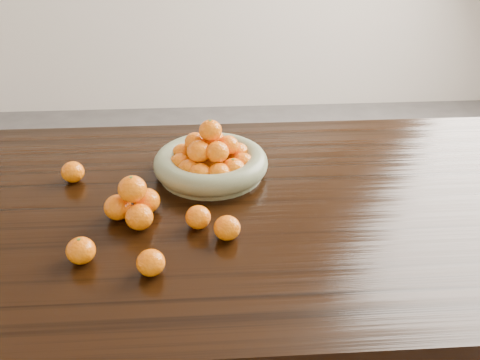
{
  "coord_description": "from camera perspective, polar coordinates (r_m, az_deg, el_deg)",
  "views": [
    {
      "loc": [
        -0.03,
        -1.15,
        1.48
      ],
      "look_at": [
        0.04,
        -0.02,
        0.83
      ],
      "focal_mm": 40.0,
      "sensor_mm": 36.0,
      "label": 1
    }
  ],
  "objects": [
    {
      "name": "loose_orange_4",
      "position": [
        1.26,
        -4.49,
        -3.98
      ],
      "size": [
        0.06,
        0.06,
        0.06
      ],
      "primitive_type": "ellipsoid",
      "color": "orange",
      "rests_on": "dining_table"
    },
    {
      "name": "orange_pyramid",
      "position": [
        1.3,
        -11.24,
        -2.44
      ],
      "size": [
        0.13,
        0.14,
        0.12
      ],
      "rotation": [
        0.0,
        0.0,
        0.37
      ],
      "color": "orange",
      "rests_on": "dining_table"
    },
    {
      "name": "loose_orange_2",
      "position": [
        1.22,
        -1.39,
        -5.14
      ],
      "size": [
        0.06,
        0.06,
        0.06
      ],
      "primitive_type": "ellipsoid",
      "color": "orange",
      "rests_on": "dining_table"
    },
    {
      "name": "loose_orange_0",
      "position": [
        1.2,
        -16.61,
        -7.23
      ],
      "size": [
        0.06,
        0.06,
        0.06
      ],
      "primitive_type": "ellipsoid",
      "color": "orange",
      "rests_on": "dining_table"
    },
    {
      "name": "loose_orange_1",
      "position": [
        1.14,
        -9.5,
        -8.69
      ],
      "size": [
        0.06,
        0.06,
        0.06
      ],
      "primitive_type": "ellipsoid",
      "color": "orange",
      "rests_on": "dining_table"
    },
    {
      "name": "fruit_bowl",
      "position": [
        1.47,
        -3.14,
        2.03
      ],
      "size": [
        0.32,
        0.32,
        0.16
      ],
      "rotation": [
        0.0,
        0.0,
        -0.36
      ],
      "color": "gray",
      "rests_on": "dining_table"
    },
    {
      "name": "loose_orange_3",
      "position": [
        1.51,
        -17.4,
        0.83
      ],
      "size": [
        0.06,
        0.06,
        0.06
      ],
      "primitive_type": "ellipsoid",
      "color": "orange",
      "rests_on": "dining_table"
    },
    {
      "name": "dining_table",
      "position": [
        1.41,
        -1.77,
        -5.63
      ],
      "size": [
        2.0,
        1.0,
        0.75
      ],
      "color": "black",
      "rests_on": "ground"
    }
  ]
}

